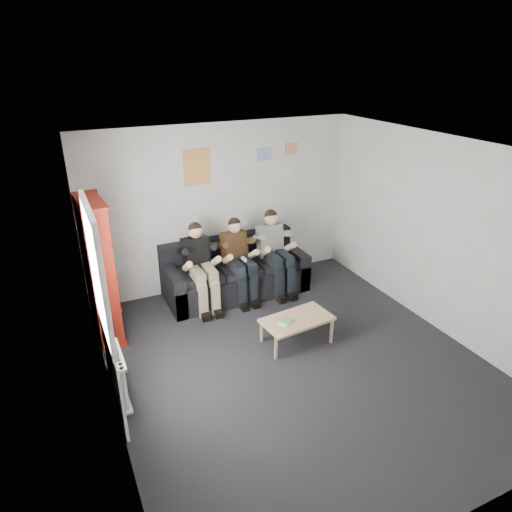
% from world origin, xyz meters
% --- Properties ---
extents(room_shell, '(5.00, 5.00, 5.00)m').
position_xyz_m(room_shell, '(0.00, 0.00, 1.35)').
color(room_shell, black).
rests_on(room_shell, ground).
extents(sofa, '(2.29, 0.94, 0.89)m').
position_xyz_m(sofa, '(0.02, 2.07, 0.32)').
color(sofa, black).
rests_on(sofa, ground).
extents(bookshelf, '(0.30, 0.89, 1.98)m').
position_xyz_m(bookshelf, '(-2.07, 1.67, 0.99)').
color(bookshelf, maroon).
rests_on(bookshelf, ground).
extents(coffee_table, '(0.95, 0.52, 0.38)m').
position_xyz_m(coffee_table, '(0.22, 0.37, 0.33)').
color(coffee_table, tan).
rests_on(coffee_table, ground).
extents(game_cases, '(0.20, 0.16, 0.03)m').
position_xyz_m(game_cases, '(0.04, 0.33, 0.39)').
color(game_cases, silver).
rests_on(game_cases, coffee_table).
extents(person_left, '(0.39, 0.85, 1.33)m').
position_xyz_m(person_left, '(-0.62, 1.86, 0.67)').
color(person_left, black).
rests_on(person_left, sofa).
extents(person_middle, '(0.38, 0.82, 1.31)m').
position_xyz_m(person_middle, '(0.02, 1.86, 0.66)').
color(person_middle, '#54351C').
rests_on(person_middle, sofa).
extents(person_right, '(0.40, 0.87, 1.35)m').
position_xyz_m(person_right, '(0.66, 1.86, 0.68)').
color(person_right, white).
rests_on(person_right, sofa).
extents(radiator, '(0.10, 0.64, 0.60)m').
position_xyz_m(radiator, '(-2.15, 0.20, 0.35)').
color(radiator, white).
rests_on(radiator, ground).
extents(window, '(0.05, 1.30, 2.36)m').
position_xyz_m(window, '(-2.22, 0.20, 1.03)').
color(window, white).
rests_on(window, room_shell).
extents(poster_large, '(0.42, 0.01, 0.55)m').
position_xyz_m(poster_large, '(-0.40, 2.49, 2.05)').
color(poster_large, '#F1CB55').
rests_on(poster_large, room_shell).
extents(poster_blue, '(0.25, 0.01, 0.20)m').
position_xyz_m(poster_blue, '(0.75, 2.49, 2.15)').
color(poster_blue, '#387BC0').
rests_on(poster_blue, room_shell).
extents(poster_pink, '(0.22, 0.01, 0.18)m').
position_xyz_m(poster_pink, '(1.25, 2.49, 2.20)').
color(poster_pink, '#D2418A').
rests_on(poster_pink, room_shell).
extents(poster_sign, '(0.20, 0.01, 0.14)m').
position_xyz_m(poster_sign, '(-1.00, 2.49, 2.25)').
color(poster_sign, white).
rests_on(poster_sign, room_shell).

